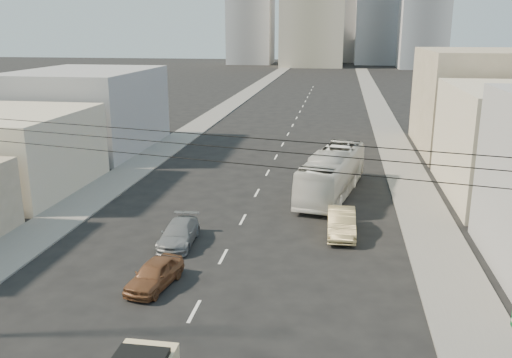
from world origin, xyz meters
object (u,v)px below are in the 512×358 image
(sedan_brown, at_px, (155,274))
(sedan_tan, at_px, (341,223))
(city_bus, at_px, (332,173))
(sedan_grey, at_px, (179,233))

(sedan_brown, bearing_deg, sedan_tan, 53.32)
(city_bus, xyz_separation_m, sedan_tan, (0.75, -8.22, -0.88))
(sedan_tan, bearing_deg, city_bus, 93.71)
(sedan_tan, xyz_separation_m, sedan_grey, (-9.21, -2.93, -0.12))
(city_bus, distance_m, sedan_grey, 14.03)
(sedan_tan, bearing_deg, sedan_grey, -163.86)
(city_bus, height_order, sedan_tan, city_bus)
(sedan_tan, distance_m, sedan_grey, 9.67)
(sedan_brown, bearing_deg, city_bus, 74.03)
(city_bus, relative_size, sedan_tan, 2.54)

